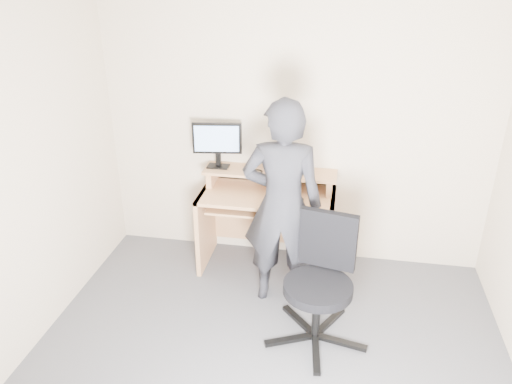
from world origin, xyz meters
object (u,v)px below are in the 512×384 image
(desk, at_px, (268,210))
(office_chair, at_px, (321,277))
(person, at_px, (282,205))
(monitor, at_px, (217,141))

(desk, distance_m, office_chair, 1.10)
(office_chair, height_order, person, person)
(desk, xyz_separation_m, monitor, (-0.48, 0.07, 0.61))
(monitor, xyz_separation_m, person, (0.67, -0.60, -0.29))
(desk, relative_size, office_chair, 1.24)
(office_chair, distance_m, person, 0.65)
(office_chair, bearing_deg, monitor, 146.79)
(monitor, relative_size, person, 0.25)
(desk, relative_size, person, 0.69)
(desk, relative_size, monitor, 2.71)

